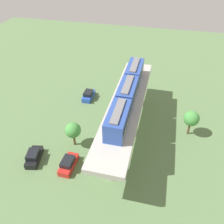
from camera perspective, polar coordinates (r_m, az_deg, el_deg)
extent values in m
plane|color=#5B7A4C|center=(42.07, 3.17, -5.33)|extent=(120.00, 120.00, 0.00)
cylinder|color=#B7B2AA|center=(47.56, 5.48, 4.92)|extent=(1.90, 1.90, 6.09)
cylinder|color=#B7B2AA|center=(40.06, 3.32, -2.15)|extent=(1.90, 1.90, 6.09)
cylinder|color=#B7B2AA|center=(33.51, 0.20, -12.20)|extent=(1.90, 1.90, 6.09)
cube|color=#B7B2AA|center=(37.94, 3.51, 1.84)|extent=(5.20, 28.85, 0.80)
cube|color=#2D4CA5|center=(43.18, 5.47, 9.52)|extent=(2.60, 6.60, 3.00)
cube|color=black|center=(43.06, 5.49, 9.81)|extent=(2.64, 6.07, 0.70)
cube|color=yellow|center=(43.54, 5.42, 8.65)|extent=(2.64, 6.34, 0.24)
cube|color=slate|center=(42.44, 5.60, 11.45)|extent=(1.10, 5.61, 0.24)
cube|color=#2D4CA5|center=(37.25, 3.75, 4.63)|extent=(2.60, 6.60, 3.00)
cube|color=black|center=(37.12, 3.77, 4.95)|extent=(2.64, 6.07, 0.70)
cube|color=yellow|center=(37.67, 3.71, 3.67)|extent=(2.64, 6.34, 0.24)
cube|color=slate|center=(36.40, 3.86, 6.76)|extent=(1.10, 5.61, 0.24)
cube|color=#2D4CA5|center=(31.74, 1.44, -2.04)|extent=(2.60, 6.60, 3.00)
cube|color=black|center=(31.58, 1.45, -1.70)|extent=(2.64, 6.07, 0.70)
cube|color=yellow|center=(32.23, 1.42, -3.07)|extent=(2.64, 6.34, 0.24)
cube|color=slate|center=(30.73, 1.49, 0.28)|extent=(1.10, 5.61, 0.24)
cube|color=black|center=(39.45, -18.49, -10.48)|extent=(2.59, 4.47, 1.00)
cube|color=black|center=(38.75, -18.85, -9.76)|extent=(2.06, 2.58, 0.76)
cube|color=red|center=(37.14, -10.58, -12.55)|extent=(1.89, 4.24, 1.00)
cube|color=black|center=(36.39, -10.83, -11.83)|extent=(1.69, 2.34, 0.76)
cube|color=#284CB7|center=(50.91, -5.73, 3.91)|extent=(1.81, 4.20, 1.00)
cube|color=black|center=(50.31, -5.84, 4.65)|extent=(1.65, 2.30, 0.76)
cylinder|color=brown|center=(43.32, 18.33, -3.67)|extent=(0.36, 0.36, 2.76)
sphere|color=#479342|center=(42.01, 18.89, -1.49)|extent=(2.69, 2.69, 2.69)
cylinder|color=brown|center=(39.74, -9.24, -6.52)|extent=(0.36, 0.36, 2.54)
sphere|color=#479342|center=(38.40, -9.53, -4.41)|extent=(2.59, 2.59, 2.59)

